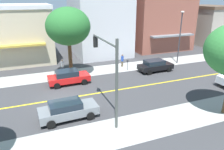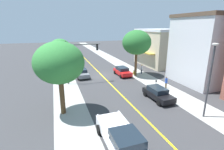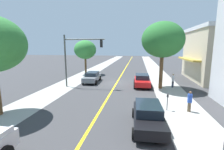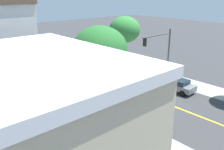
{
  "view_description": "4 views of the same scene",
  "coord_description": "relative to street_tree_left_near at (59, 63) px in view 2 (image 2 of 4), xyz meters",
  "views": [
    {
      "loc": [
        18.27,
        -2.2,
        8.9
      ],
      "look_at": [
        0.66,
        4.7,
        1.95
      ],
      "focal_mm": 34.45,
      "sensor_mm": 36.0,
      "label": 1
    },
    {
      "loc": [
        7.6,
        28.23,
        8.49
      ],
      "look_at": [
        0.77,
        8.0,
        2.32
      ],
      "focal_mm": 27.25,
      "sensor_mm": 36.0,
      "label": 2
    },
    {
      "loc": [
        -2.87,
        22.03,
        5.02
      ],
      "look_at": [
        0.28,
        2.3,
        1.53
      ],
      "focal_mm": 26.14,
      "sensor_mm": 36.0,
      "label": 3
    },
    {
      "loc": [
        -19.05,
        -14.45,
        10.63
      ],
      "look_at": [
        -1.29,
        5.26,
        1.61
      ],
      "focal_mm": 39.46,
      "sensor_mm": 36.0,
      "label": 4
    }
  ],
  "objects": [
    {
      "name": "street_tree_left_far",
      "position": [
        -12.95,
        -9.94,
        0.62
      ],
      "size": [
        4.88,
        4.88,
        7.89
      ],
      "color": "brown",
      "rests_on": "ground"
    },
    {
      "name": "black_sedan_left_curb",
      "position": [
        -10.9,
        0.2,
        -4.39
      ],
      "size": [
        2.1,
        4.41,
        1.48
      ],
      "rotation": [
        0.0,
        0.0,
        1.6
      ],
      "color": "black",
      "rests_on": "ground"
    },
    {
      "name": "road_centerline_stripe",
      "position": [
        -7.31,
        -11.97,
        -5.16
      ],
      "size": [
        0.2,
        126.0,
        0.0
      ],
      "primitive_type": "cube",
      "color": "yellow",
      "rests_on": "ground"
    },
    {
      "name": "ground_plane",
      "position": [
        -7.31,
        -11.97,
        -5.17
      ],
      "size": [
        140.0,
        140.0,
        0.0
      ],
      "primitive_type": "plane",
      "color": "#38383A"
    },
    {
      "name": "fire_hydrant",
      "position": [
        -13.02,
        -10.7,
        -4.8
      ],
      "size": [
        0.44,
        0.24,
        0.75
      ],
      "color": "yellow",
      "rests_on": "ground"
    },
    {
      "name": "sidewalk_left",
      "position": [
        -13.85,
        -11.97,
        -5.16
      ],
      "size": [
        3.45,
        126.0,
        0.01
      ],
      "primitive_type": "cube",
      "color": "#9E9E99",
      "rests_on": "ground"
    },
    {
      "name": "pale_office_building",
      "position": [
        -22.24,
        -16.11,
        -1.21
      ],
      "size": [
        9.33,
        10.67,
        7.88
      ],
      "rotation": [
        0.0,
        0.0,
        -1.57
      ],
      "color": "beige",
      "rests_on": "ground"
    },
    {
      "name": "white_pickup_truck",
      "position": [
        -3.6,
        6.76,
        -4.26
      ],
      "size": [
        2.38,
        5.99,
        1.78
      ],
      "rotation": [
        0.0,
        0.0,
        1.58
      ],
      "color": "silver",
      "rests_on": "ground"
    },
    {
      "name": "street_lamp",
      "position": [
        -12.88,
        5.11,
        -0.84
      ],
      "size": [
        0.7,
        0.36,
        7.1
      ],
      "color": "#38383D",
      "rests_on": "ground"
    },
    {
      "name": "grey_sedan_right_curb",
      "position": [
        -3.77,
        -12.04,
        -4.41
      ],
      "size": [
        2.12,
        4.51,
        1.44
      ],
      "rotation": [
        0.0,
        0.0,
        1.61
      ],
      "color": "slate",
      "rests_on": "ground"
    },
    {
      "name": "pedestrian_white_shirt",
      "position": [
        -14.53,
        -10.67,
        -4.24
      ],
      "size": [
        0.32,
        0.32,
        1.74
      ],
      "rotation": [
        0.0,
        0.0,
        4.47
      ],
      "color": "#33384C",
      "rests_on": "ground"
    },
    {
      "name": "street_tree_left_near",
      "position": [
        0.0,
        0.0,
        0.0
      ],
      "size": [
        4.69,
        4.69,
        7.19
      ],
      "color": "brown",
      "rests_on": "ground"
    },
    {
      "name": "red_sedan_left_curb",
      "position": [
        -10.76,
        -10.69,
        -4.38
      ],
      "size": [
        2.16,
        4.37,
        1.51
      ],
      "rotation": [
        0.0,
        0.0,
        1.59
      ],
      "color": "red",
      "rests_on": "ground"
    },
    {
      "name": "pedestrian_blue_shirt",
      "position": [
        -14.22,
        -2.82,
        -4.3
      ],
      "size": [
        0.34,
        0.34,
        1.64
      ],
      "rotation": [
        0.0,
        0.0,
        5.92
      ],
      "color": "brown",
      "rests_on": "ground"
    },
    {
      "name": "parking_meter",
      "position": [
        -12.57,
        -2.83,
        -4.28
      ],
      "size": [
        0.12,
        0.18,
        1.34
      ],
      "color": "#4C4C51",
      "rests_on": "ground"
    },
    {
      "name": "sidewalk_right",
      "position": [
        -0.76,
        -11.97,
        -5.16
      ],
      "size": [
        3.45,
        126.0,
        0.01
      ],
      "primitive_type": "cube",
      "color": "#9E9E99",
      "rests_on": "ground"
    },
    {
      "name": "traffic_light_mast",
      "position": [
        -2.8,
        -9.04,
        -0.91
      ],
      "size": [
        5.1,
        0.32,
        6.43
      ],
      "rotation": [
        0.0,
        0.0,
        3.14
      ],
      "color": "#474C47",
      "rests_on": "ground"
    },
    {
      "name": "street_tree_right_corner",
      "position": [
        -0.75,
        -18.42,
        -0.71
      ],
      "size": [
        3.95,
        3.95,
        6.15
      ],
      "color": "brown",
      "rests_on": "ground"
    },
    {
      "name": "brick_apartment_block",
      "position": [
        -22.26,
        -3.37,
        -0.05
      ],
      "size": [
        9.99,
        8.39,
        10.2
      ],
      "rotation": [
        0.0,
        0.0,
        -1.57
      ],
      "color": "silver",
      "rests_on": "ground"
    }
  ]
}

